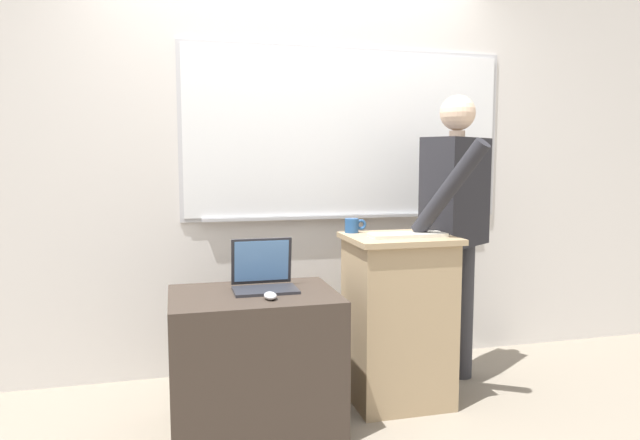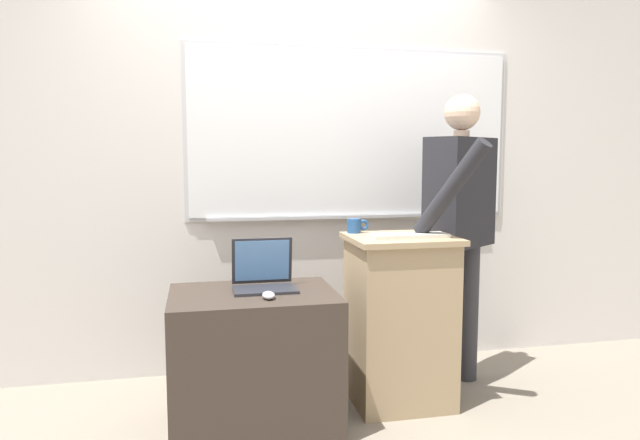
# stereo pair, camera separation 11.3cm
# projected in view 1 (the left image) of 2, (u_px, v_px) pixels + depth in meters

# --- Properties ---
(back_wall) EXTENTS (6.40, 0.17, 2.66)m
(back_wall) POSITION_uv_depth(u_px,v_px,m) (293.00, 160.00, 3.64)
(back_wall) COLOR silver
(back_wall) RESTS_ON ground_plane
(lectern_podium) EXTENTS (0.56, 0.50, 0.93)m
(lectern_podium) POSITION_uv_depth(u_px,v_px,m) (398.00, 318.00, 3.15)
(lectern_podium) COLOR tan
(lectern_podium) RESTS_ON ground_plane
(side_desk) EXTENTS (0.82, 0.60, 0.69)m
(side_desk) POSITION_uv_depth(u_px,v_px,m) (254.00, 360.00, 2.84)
(side_desk) COLOR #382D26
(side_desk) RESTS_ON ground_plane
(person_presenter) EXTENTS (0.62, 0.75, 1.71)m
(person_presenter) POSITION_uv_depth(u_px,v_px,m) (456.00, 218.00, 3.34)
(person_presenter) COLOR #333338
(person_presenter) RESTS_ON ground_plane
(laptop) EXTENTS (0.32, 0.24, 0.25)m
(laptop) POSITION_uv_depth(u_px,v_px,m) (263.00, 274.00, 2.89)
(laptop) COLOR #28282D
(laptop) RESTS_ON side_desk
(wireless_keyboard) EXTENTS (0.41, 0.14, 0.02)m
(wireless_keyboard) POSITION_uv_depth(u_px,v_px,m) (408.00, 235.00, 3.04)
(wireless_keyboard) COLOR beige
(wireless_keyboard) RESTS_ON lectern_podium
(computer_mouse_by_laptop) EXTENTS (0.06, 0.10, 0.03)m
(computer_mouse_by_laptop) POSITION_uv_depth(u_px,v_px,m) (270.00, 296.00, 2.68)
(computer_mouse_by_laptop) COLOR #BCBCC1
(computer_mouse_by_laptop) RESTS_ON side_desk
(coffee_mug) EXTENTS (0.13, 0.08, 0.08)m
(coffee_mug) POSITION_uv_depth(u_px,v_px,m) (353.00, 226.00, 3.21)
(coffee_mug) COLOR #234C84
(coffee_mug) RESTS_ON lectern_podium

